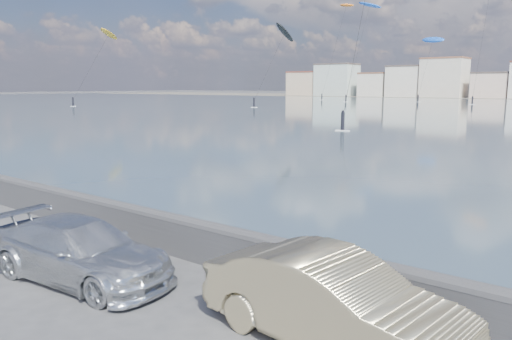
% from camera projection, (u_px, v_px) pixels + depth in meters
% --- Properties ---
extents(ground, '(700.00, 700.00, 0.00)m').
position_uv_depth(ground, '(101.00, 294.00, 10.39)').
color(ground, '#333335').
rests_on(ground, ground).
extents(seawall, '(400.00, 0.36, 1.08)m').
position_uv_depth(seawall, '(192.00, 237.00, 12.39)').
color(seawall, '#28282B').
rests_on(seawall, ground).
extents(car_silver, '(4.85, 2.38, 1.36)m').
position_uv_depth(car_silver, '(80.00, 250.00, 11.08)').
color(car_silver, silver).
rests_on(car_silver, ground).
extents(car_champagne, '(4.82, 2.04, 1.55)m').
position_uv_depth(car_champagne, '(332.00, 301.00, 8.24)').
color(car_champagne, tan).
rests_on(car_champagne, ground).
extents(kitesurfer_3, '(6.53, 15.87, 17.29)m').
position_uv_depth(kitesurfer_3, '(108.00, 35.00, 112.54)').
color(kitesurfer_3, '#BF8C19').
rests_on(kitesurfer_3, ground).
extents(kitesurfer_4, '(7.98, 11.41, 27.82)m').
position_uv_depth(kitesurfer_4, '(369.00, 7.00, 136.26)').
color(kitesurfer_4, blue).
rests_on(kitesurfer_4, ground).
extents(kitesurfer_5, '(5.43, 10.48, 17.23)m').
position_uv_depth(kitesurfer_5, '(284.00, 34.00, 100.84)').
color(kitesurfer_5, black).
rests_on(kitesurfer_5, ground).
extents(kitesurfer_14, '(8.69, 13.36, 29.97)m').
position_uv_depth(kitesurfer_14, '(346.00, 7.00, 153.65)').
color(kitesurfer_14, orange).
rests_on(kitesurfer_14, ground).
extents(kitesurfer_16, '(10.12, 11.76, 18.33)m').
position_uv_depth(kitesurfer_16, '(433.00, 40.00, 135.49)').
color(kitesurfer_16, blue).
rests_on(kitesurfer_16, ground).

